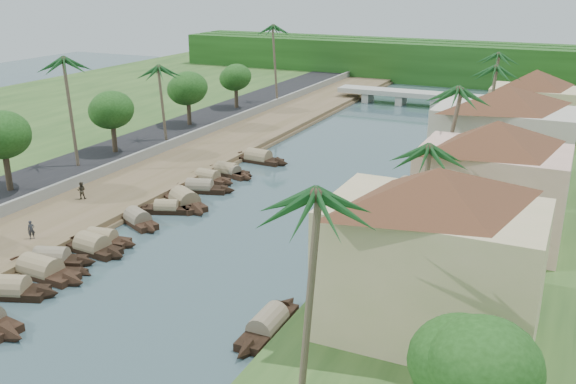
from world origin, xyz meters
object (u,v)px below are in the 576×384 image
at_px(sampan_1, 10,290).
at_px(bridge, 419,96).
at_px(person_near, 31,230).
at_px(building_near, 432,252).

bearing_deg(sampan_1, bridge, 63.21).
relative_size(bridge, person_near, 17.91).
relative_size(building_near, person_near, 9.50).
height_order(building_near, sampan_1, building_near).
xyz_separation_m(bridge, sampan_1, (-9.00, -79.61, -1.31)).
relative_size(bridge, building_near, 1.89).
height_order(bridge, person_near, bridge).
height_order(building_near, person_near, building_near).
bearing_deg(building_near, sampan_1, -168.67).
xyz_separation_m(building_near, person_near, (-32.88, 1.32, -4.80)).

